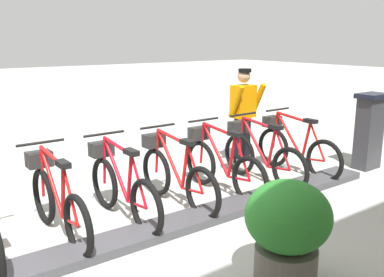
% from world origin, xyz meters
% --- Properties ---
extents(ground_plane, '(60.00, 60.00, 0.00)m').
position_xyz_m(ground_plane, '(0.00, 0.00, 0.00)').
color(ground_plane, '#B2B4AD').
extents(dock_rail_base, '(0.44, 8.66, 0.10)m').
position_xyz_m(dock_rail_base, '(0.00, 0.00, 0.05)').
color(dock_rail_base, '#47474C').
rests_on(dock_rail_base, ground).
extents(payment_kiosk, '(0.36, 0.52, 1.28)m').
position_xyz_m(payment_kiosk, '(0.05, -4.93, 0.67)').
color(payment_kiosk, '#38383D').
rests_on(payment_kiosk, ground).
extents(bike_docked_0, '(1.72, 0.54, 1.02)m').
position_xyz_m(bike_docked_0, '(0.63, -3.73, 0.43)').
color(bike_docked_0, black).
rests_on(bike_docked_0, ground).
extents(bike_docked_1, '(1.72, 0.54, 1.02)m').
position_xyz_m(bike_docked_1, '(0.63, -2.94, 0.43)').
color(bike_docked_1, black).
rests_on(bike_docked_1, ground).
extents(bike_docked_2, '(1.72, 0.54, 1.02)m').
position_xyz_m(bike_docked_2, '(0.63, -2.16, 0.43)').
color(bike_docked_2, black).
rests_on(bike_docked_2, ground).
extents(bike_docked_3, '(1.72, 0.54, 1.02)m').
position_xyz_m(bike_docked_3, '(0.63, -1.37, 0.43)').
color(bike_docked_3, black).
rests_on(bike_docked_3, ground).
extents(bike_docked_4, '(1.72, 0.54, 1.02)m').
position_xyz_m(bike_docked_4, '(0.63, -0.58, 0.43)').
color(bike_docked_4, black).
rests_on(bike_docked_4, ground).
extents(bike_docked_5, '(1.72, 0.54, 1.02)m').
position_xyz_m(bike_docked_5, '(0.63, 0.20, 0.43)').
color(bike_docked_5, black).
rests_on(bike_docked_5, ground).
extents(worker_near_rack, '(0.46, 0.63, 1.66)m').
position_xyz_m(worker_near_rack, '(1.55, -3.44, 0.91)').
color(worker_near_rack, white).
rests_on(worker_near_rack, ground).
extents(planter_bush, '(0.76, 0.76, 0.97)m').
position_xyz_m(planter_bush, '(-1.52, -1.11, 0.54)').
color(planter_bush, '#59544C').
rests_on(planter_bush, ground).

